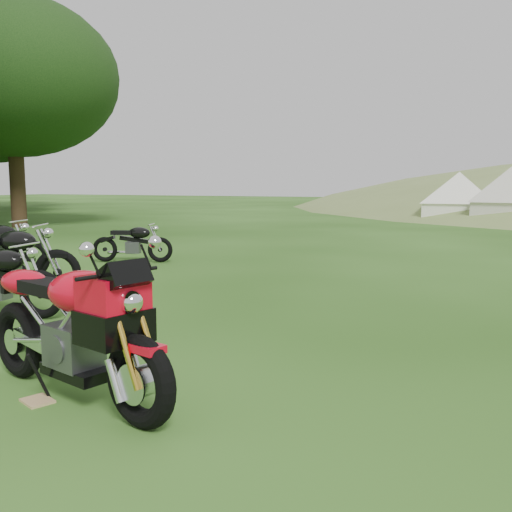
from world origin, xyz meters
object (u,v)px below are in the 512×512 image
at_px(plywood_board, 37,401).
at_px(vintage_moto_b, 4,258).
at_px(sport_motorcycle, 71,317).
at_px(vintage_moto_d, 132,242).
at_px(tent_left, 459,195).

bearing_deg(plywood_board, vintage_moto_b, 139.85).
bearing_deg(sport_motorcycle, vintage_moto_d, 138.38).
bearing_deg(tent_left, sport_motorcycle, -91.88).
relative_size(plywood_board, tent_left, 0.09).
relative_size(vintage_moto_b, vintage_moto_d, 1.31).
xyz_separation_m(sport_motorcycle, vintage_moto_b, (-3.71, 2.78, -0.08)).
height_order(sport_motorcycle, vintage_moto_d, sport_motorcycle).
bearing_deg(plywood_board, vintage_moto_d, 120.33).
xyz_separation_m(plywood_board, vintage_moto_d, (-3.95, 6.75, 0.43)).
distance_m(plywood_board, vintage_moto_b, 4.60).
distance_m(plywood_board, vintage_moto_d, 7.83).
bearing_deg(vintage_moto_d, sport_motorcycle, -77.74).
bearing_deg(tent_left, vintage_moto_d, -107.15).
distance_m(sport_motorcycle, vintage_moto_b, 4.64).
height_order(sport_motorcycle, plywood_board, sport_motorcycle).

